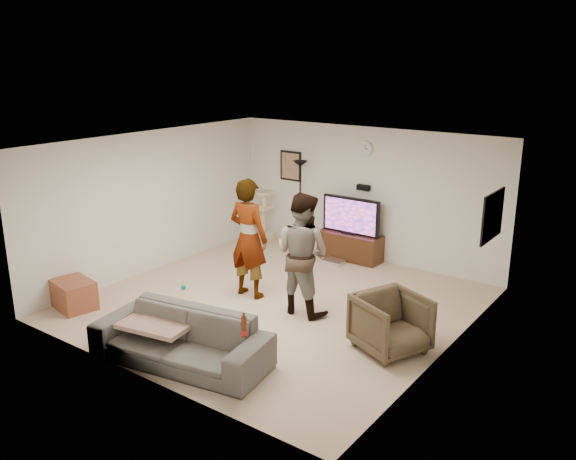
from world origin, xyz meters
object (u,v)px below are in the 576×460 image
Objects in this scene: beer_bottle at (244,327)px; armchair at (391,324)px; tv_stand at (350,246)px; side_table at (74,294)px; tv at (351,216)px; person_right at (302,254)px; floor_lamp at (300,205)px; person_left at (249,238)px; sofa at (181,339)px; cat_tree at (263,216)px.

armchair is at bearing 63.01° from beer_bottle.
side_table is at bearing -116.72° from tv_stand.
person_right is at bearing -75.82° from tv.
person_left is at bearing -73.13° from floor_lamp.
sofa is (1.48, -4.73, -0.55)m from floor_lamp.
tv_stand is 2.69m from person_right.
sofa is at bearing 83.62° from person_right.
floor_lamp reaches higher than armchair.
person_right is at bearing -42.22° from cat_tree.
floor_lamp is (-1.17, 0.01, 0.03)m from tv.
armchair is (2.29, -2.88, 0.13)m from tv_stand.
floor_lamp is at bearing 179.71° from tv.
beer_bottle is at bearing 110.25° from person_right.
cat_tree reaches higher than beer_bottle.
side_table is (-0.25, -4.36, -0.33)m from cat_tree.
tv_stand is 1.45× the size of armchair.
floor_lamp is at bearing 97.60° from sofa.
floor_lamp reaches higher than cat_tree.
side_table is at bearing -93.33° from cat_tree.
person_left is 2.81m from side_table.
person_right reaches higher than cat_tree.
tv reaches higher than sofa.
person_left is (-0.41, -2.51, 0.71)m from tv_stand.
beer_bottle is at bearing -73.95° from tv_stand.
person_left reaches higher than cat_tree.
beer_bottle is (1.04, 0.00, 0.46)m from sofa.
person_left reaches higher than armchair.
tv_stand is at bearing 83.98° from sofa.
floor_lamp is (-1.17, 0.01, 0.63)m from tv_stand.
beer_bottle is (1.77, -2.21, -0.18)m from person_left.
cat_tree reaches higher than armchair.
tv_stand is 2.64m from person_left.
side_table is at bearing -103.63° from floor_lamp.
tv_stand is 4.94m from beer_bottle.
person_right is 2.18× the size of armchair.
floor_lamp reaches higher than side_table.
person_right reaches higher than floor_lamp.
sofa is 2.59m from side_table.
person_left reaches higher than person_right.
sofa is (2.32, -4.59, -0.22)m from cat_tree.
floor_lamp is 2.08× the size of armchair.
armchair is at bearing 170.06° from person_right.
tv_stand is at bearing -73.74° from person_right.
floor_lamp is 2.67× the size of side_table.
armchair reaches higher than tv_stand.
beer_bottle is 2.10m from armchair.
cat_tree is at bearing 126.24° from beer_bottle.
person_right is at bearing -75.82° from tv_stand.
sofa is at bearing -86.20° from tv.
person_left is at bearing -99.22° from tv.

